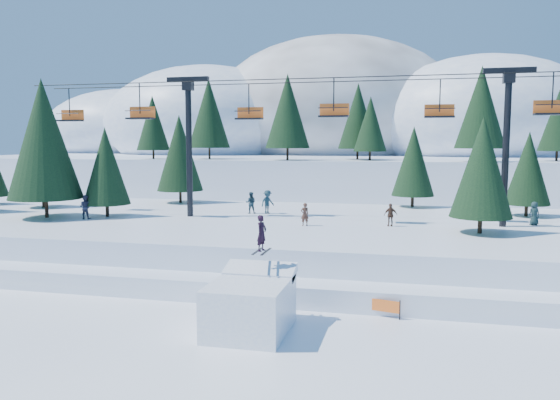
% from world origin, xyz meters
% --- Properties ---
extents(ground, '(160.00, 160.00, 0.00)m').
position_xyz_m(ground, '(0.00, 0.00, 0.00)').
color(ground, white).
rests_on(ground, ground).
extents(mid_shelf, '(70.00, 22.00, 2.50)m').
position_xyz_m(mid_shelf, '(0.00, 18.00, 1.25)').
color(mid_shelf, white).
rests_on(mid_shelf, ground).
extents(berm, '(70.00, 6.00, 1.10)m').
position_xyz_m(berm, '(0.00, 8.00, 0.55)').
color(berm, white).
rests_on(berm, ground).
extents(mountain_ridge, '(119.00, 60.33, 26.46)m').
position_xyz_m(mountain_ridge, '(-5.09, 73.34, 9.64)').
color(mountain_ridge, white).
rests_on(mountain_ridge, ground).
extents(jump_kicker, '(3.21, 4.41, 4.81)m').
position_xyz_m(jump_kicker, '(0.43, 1.73, 1.19)').
color(jump_kicker, white).
rests_on(jump_kicker, ground).
extents(chairlift, '(46.00, 3.21, 10.28)m').
position_xyz_m(chairlift, '(0.94, 18.05, 9.32)').
color(chairlift, black).
rests_on(chairlift, mid_shelf).
extents(conifer_stand, '(61.34, 17.56, 10.16)m').
position_xyz_m(conifer_stand, '(2.33, 19.11, 7.19)').
color(conifer_stand, black).
rests_on(conifer_stand, mid_shelf).
extents(distant_skiers, '(31.83, 6.92, 1.83)m').
position_xyz_m(distant_skiers, '(-2.83, 18.59, 3.35)').
color(distant_skiers, '#1E3842').
rests_on(distant_skiers, mid_shelf).
extents(banner_near, '(2.77, 0.75, 0.90)m').
position_xyz_m(banner_near, '(5.25, 5.04, 0.54)').
color(banner_near, black).
rests_on(banner_near, ground).
extents(banner_far, '(2.71, 0.96, 0.90)m').
position_xyz_m(banner_far, '(8.52, 6.50, 0.54)').
color(banner_far, black).
rests_on(banner_far, ground).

